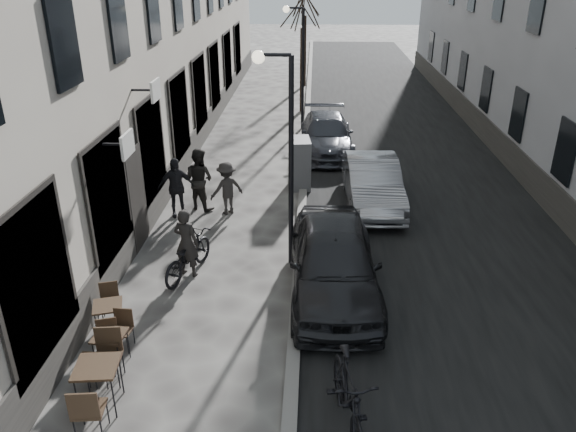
# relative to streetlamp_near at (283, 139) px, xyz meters

# --- Properties ---
(road) EXTENTS (7.30, 60.00, 0.00)m
(road) POSITION_rel_streetlamp_near_xyz_m (4.02, 10.00, -3.16)
(road) COLOR black
(road) RESTS_ON ground
(kerb) EXTENTS (0.25, 60.00, 0.12)m
(kerb) POSITION_rel_streetlamp_near_xyz_m (0.37, 10.00, -3.10)
(kerb) COLOR slate
(kerb) RESTS_ON ground
(streetlamp_near) EXTENTS (0.90, 0.28, 5.09)m
(streetlamp_near) POSITION_rel_streetlamp_near_xyz_m (0.00, 0.00, 0.00)
(streetlamp_near) COLOR black
(streetlamp_near) RESTS_ON ground
(streetlamp_far) EXTENTS (0.90, 0.28, 5.09)m
(streetlamp_far) POSITION_rel_streetlamp_near_xyz_m (0.00, 12.00, 0.00)
(streetlamp_far) COLOR black
(streetlamp_far) RESTS_ON ground
(tree_near) EXTENTS (2.40, 2.40, 5.70)m
(tree_near) POSITION_rel_streetlamp_near_xyz_m (0.07, 15.00, 1.50)
(tree_near) COLOR black
(tree_near) RESTS_ON ground
(tree_far) EXTENTS (2.40, 2.40, 5.70)m
(tree_far) POSITION_rel_streetlamp_near_xyz_m (0.07, 21.00, 1.50)
(tree_far) COLOR black
(tree_far) RESTS_ON ground
(bistro_set_a) EXTENTS (0.76, 1.73, 1.00)m
(bistro_set_a) POSITION_rel_streetlamp_near_xyz_m (-2.79, -5.04, -2.65)
(bistro_set_a) COLOR black
(bistro_set_a) RESTS_ON ground
(bistro_set_b) EXTENTS (0.59, 1.37, 0.80)m
(bistro_set_b) POSITION_rel_streetlamp_near_xyz_m (-2.95, -4.00, -2.75)
(bistro_set_b) COLOR black
(bistro_set_b) RESTS_ON ground
(bistro_set_c) EXTENTS (0.76, 1.41, 0.81)m
(bistro_set_c) POSITION_rel_streetlamp_near_xyz_m (-3.31, -3.07, -2.75)
(bistro_set_c) COLOR black
(bistro_set_c) RESTS_ON ground
(utility_cabinet) EXTENTS (0.71, 1.13, 1.61)m
(utility_cabinet) POSITION_rel_streetlamp_near_xyz_m (0.27, 5.07, -2.36)
(utility_cabinet) COLOR #58585A
(utility_cabinet) RESTS_ON ground
(bicycle) EXTENTS (1.29, 2.09, 1.04)m
(bicycle) POSITION_rel_streetlamp_near_xyz_m (-2.23, -0.70, -2.64)
(bicycle) COLOR black
(bicycle) RESTS_ON ground
(cyclist_rider) EXTENTS (0.72, 0.58, 1.70)m
(cyclist_rider) POSITION_rel_streetlamp_near_xyz_m (-2.23, -0.70, -2.31)
(cyclist_rider) COLOR black
(cyclist_rider) RESTS_ON ground
(pedestrian_near) EXTENTS (1.13, 1.05, 1.87)m
(pedestrian_near) POSITION_rel_streetlamp_near_xyz_m (-2.66, 3.17, -2.23)
(pedestrian_near) COLOR black
(pedestrian_near) RESTS_ON ground
(pedestrian_mid) EXTENTS (1.17, 1.04, 1.57)m
(pedestrian_mid) POSITION_rel_streetlamp_near_xyz_m (-1.81, 2.86, -2.37)
(pedestrian_mid) COLOR #2B2825
(pedestrian_mid) RESTS_ON ground
(pedestrian_far) EXTENTS (1.11, 0.72, 1.75)m
(pedestrian_far) POSITION_rel_streetlamp_near_xyz_m (-3.24, 2.62, -2.28)
(pedestrian_far) COLOR black
(pedestrian_far) RESTS_ON ground
(car_near) EXTENTS (2.08, 4.83, 1.63)m
(car_near) POSITION_rel_streetlamp_near_xyz_m (1.17, -1.39, -2.35)
(car_near) COLOR black
(car_near) RESTS_ON ground
(car_mid) EXTENTS (1.67, 4.40, 1.43)m
(car_mid) POSITION_rel_streetlamp_near_xyz_m (2.47, 3.67, -2.44)
(car_mid) COLOR #95979D
(car_mid) RESTS_ON ground
(car_far) EXTENTS (2.07, 4.82, 1.38)m
(car_far) POSITION_rel_streetlamp_near_xyz_m (1.17, 8.73, -2.47)
(car_far) COLOR #35373E
(car_far) RESTS_ON ground
(moped) EXTENTS (0.97, 2.29, 1.33)m
(moped) POSITION_rel_streetlamp_near_xyz_m (1.29, -5.39, -2.49)
(moped) COLOR black
(moped) RESTS_ON ground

